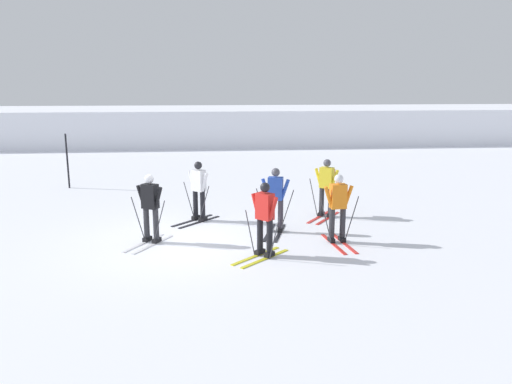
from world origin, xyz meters
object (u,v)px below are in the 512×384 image
Objects in this scene: skier_red at (265,217)px; trail_marker_pole at (67,161)px; skier_blue at (275,198)px; skier_orange at (338,206)px; skier_yellow at (327,185)px; skier_white at (198,189)px; skier_black at (150,206)px.

trail_marker_pole reaches higher than skier_red.
trail_marker_pole is at bearing 137.58° from skier_blue.
skier_orange is at bearing -36.55° from skier_blue.
skier_blue is at bearing -140.44° from skier_yellow.
skier_red is at bearing -64.27° from skier_white.
trail_marker_pole reaches higher than skier_white.
skier_orange is (4.57, -0.42, 0.00)m from skier_black.
skier_orange is 0.85× the size of trail_marker_pole.
skier_blue is at bearing 11.12° from skier_black.
trail_marker_pole is at bearing 150.23° from skier_yellow.
skier_orange is at bearing -41.50° from trail_marker_pole.
skier_yellow is 1.00× the size of skier_blue.
skier_yellow is (0.29, 2.44, 0.04)m from skier_orange.
skier_black is 3.22m from skier_blue.
skier_red is at bearing -25.31° from skier_black.
skier_red and skier_blue have the same top height.
skier_black is at bearing 154.69° from skier_red.
skier_white and skier_blue have the same top height.
skier_white is (-3.43, 2.33, -0.00)m from skier_orange.
skier_white is (1.14, 1.91, -0.00)m from skier_black.
skier_black is 0.85× the size of trail_marker_pole.
skier_red is at bearing -123.66° from skier_yellow.
skier_blue is at bearing 75.36° from skier_red.
skier_white is 2.40m from skier_blue.
skier_black is at bearing -157.40° from skier_yellow.
skier_orange is 1.00× the size of skier_yellow.
skier_white is at bearing 147.42° from skier_blue.
skier_red is 1.00× the size of skier_black.
skier_yellow is 0.84× the size of trail_marker_pole.
skier_red is 3.94m from skier_yellow.
skier_white is at bearing 59.25° from skier_black.
skier_white is 1.00× the size of skier_blue.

